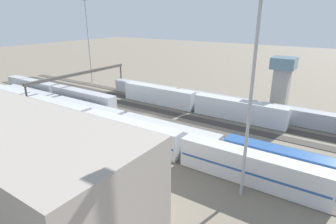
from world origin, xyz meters
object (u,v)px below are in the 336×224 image
(train_on_track_4, at_px, (56,93))
(control_tower, at_px, (282,79))
(train_on_track_5, at_px, (116,119))
(signal_gantry, at_px, (81,76))
(maintenance_shed, at_px, (14,165))
(light_mast_1, at_px, (253,75))
(train_on_track_6, at_px, (89,120))
(light_mast_0, at_px, (88,30))
(train_on_track_0, at_px, (214,102))
(train_on_track_1, at_px, (195,102))

(train_on_track_4, bearing_deg, control_tower, -152.35)
(control_tower, bearing_deg, train_on_track_4, 27.65)
(train_on_track_5, relative_size, signal_gantry, 2.59)
(maintenance_shed, xyz_separation_m, control_tower, (-19.30, -62.57, 2.07))
(light_mast_1, bearing_deg, signal_gantry, -18.19)
(train_on_track_6, distance_m, light_mast_0, 52.33)
(train_on_track_6, height_order, train_on_track_4, same)
(light_mast_1, bearing_deg, train_on_track_0, -59.25)
(signal_gantry, bearing_deg, train_on_track_4, 39.80)
(train_on_track_6, relative_size, light_mast_1, 3.45)
(train_on_track_1, distance_m, control_tower, 24.17)
(train_on_track_5, height_order, light_mast_1, light_mast_1)
(train_on_track_5, distance_m, control_tower, 45.25)
(light_mast_1, xyz_separation_m, signal_gantry, (56.28, -18.49, -9.94))
(light_mast_1, distance_m, control_tower, 44.79)
(train_on_track_5, xyz_separation_m, maintenance_shed, (-8.67, 27.54, 4.10))
(train_on_track_1, xyz_separation_m, signal_gantry, (33.23, 10.00, 5.03))
(train_on_track_1, distance_m, light_mast_0, 53.29)
(train_on_track_1, height_order, light_mast_1, light_mast_1)
(train_on_track_6, height_order, maintenance_shed, maintenance_shed)
(train_on_track_4, bearing_deg, train_on_track_6, 158.92)
(train_on_track_6, bearing_deg, signal_gantry, -36.94)
(light_mast_1, xyz_separation_m, maintenance_shed, (24.27, 19.05, -11.41))
(signal_gantry, distance_m, maintenance_shed, 49.35)
(train_on_track_1, relative_size, signal_gantry, 1.35)
(light_mast_1, distance_m, signal_gantry, 60.07)
(light_mast_1, bearing_deg, train_on_track_4, -12.22)
(maintenance_shed, bearing_deg, train_on_track_1, -91.48)
(train_on_track_1, xyz_separation_m, light_mast_1, (-23.04, 28.49, 14.98))
(control_tower, bearing_deg, train_on_track_0, 33.85)
(maintenance_shed, relative_size, control_tower, 2.76)
(train_on_track_5, distance_m, light_mast_1, 37.39)
(light_mast_1, bearing_deg, light_mast_0, -26.86)
(train_on_track_1, relative_size, train_on_track_5, 0.52)
(train_on_track_5, relative_size, maintenance_shed, 2.31)
(train_on_track_6, bearing_deg, light_mast_1, 174.51)
(train_on_track_6, xyz_separation_m, train_on_track_4, (25.95, -10.00, 0.02))
(train_on_track_4, relative_size, light_mast_1, 1.70)
(train_on_track_1, xyz_separation_m, train_on_track_5, (9.90, 20.00, -0.53))
(train_on_track_6, distance_m, train_on_track_1, 28.31)
(train_on_track_1, height_order, train_on_track_4, same)
(train_on_track_0, height_order, control_tower, control_tower)
(train_on_track_4, xyz_separation_m, train_on_track_0, (-42.35, -20.00, -0.60))
(train_on_track_0, bearing_deg, train_on_track_5, 62.49)
(train_on_track_4, distance_m, maintenance_shed, 50.16)
(train_on_track_5, distance_m, maintenance_shed, 29.17)
(train_on_track_1, height_order, control_tower, control_tower)
(train_on_track_6, height_order, train_on_track_0, train_on_track_6)
(light_mast_0, xyz_separation_m, maintenance_shed, (-48.66, 55.99, -13.14))
(train_on_track_5, bearing_deg, control_tower, -128.61)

